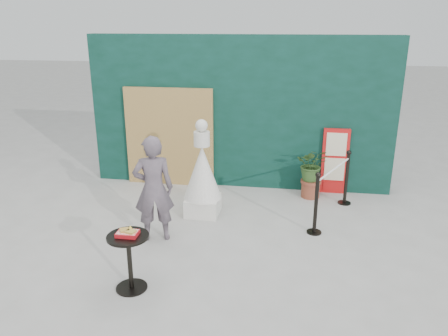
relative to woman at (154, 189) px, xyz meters
The scene contains 10 objects.
ground 1.39m from the woman, 29.40° to the right, with size 60.00×60.00×0.00m, color #ADAAA5.
back_wall 2.86m from the woman, 69.44° to the left, with size 6.00×0.30×3.00m, color black.
bamboo_fence 2.43m from the woman, 100.07° to the left, with size 1.80×0.08×2.00m, color tan.
woman is the anchor object (origin of this frame).
menu_board 3.75m from the woman, 39.90° to the left, with size 0.50×0.07×1.30m.
statue 1.16m from the woman, 62.16° to the left, with size 0.66×0.66×1.70m.
cafe_table 1.40m from the woman, 85.75° to the right, with size 0.52×0.52×0.75m.
food_basket 1.35m from the woman, 85.66° to the right, with size 0.26×0.19×0.11m.
planter 3.23m from the woman, 40.90° to the left, with size 0.58×0.50×0.98m.
stanchion_barrier 3.04m from the woman, 24.12° to the left, with size 0.84×1.54×1.03m.
Camera 1 is at (1.04, -5.34, 3.24)m, focal length 35.00 mm.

